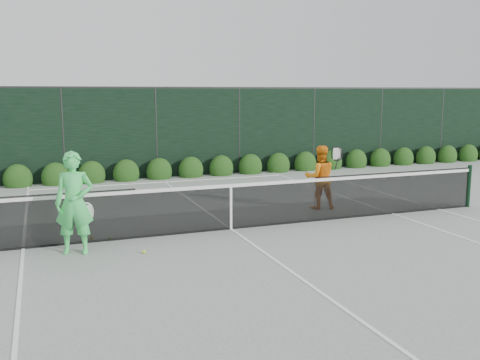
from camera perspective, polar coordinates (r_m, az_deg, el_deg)
name	(u,v)px	position (r m, az deg, el deg)	size (l,w,h in m)	color
ground	(231,229)	(11.43, -0.97, -5.28)	(80.00, 80.00, 0.00)	gray
tennis_net	(230,205)	(11.29, -1.09, -2.68)	(12.90, 0.10, 1.07)	black
player_woman	(74,203)	(10.02, -17.25, -2.36)	(0.76, 0.59, 1.86)	#40DA61
player_man	(320,177)	(13.42, 8.53, 0.30)	(0.94, 0.77, 1.58)	orange
court_lines	(231,229)	(11.42, -0.97, -5.25)	(11.03, 23.83, 0.01)	white
windscreen_fence	(287,178)	(8.66, 5.06, 0.18)	(32.00, 21.07, 3.06)	black
hedge_row	(159,172)	(18.14, -8.61, 0.88)	(31.66, 0.65, 0.94)	black
tennis_balls	(114,242)	(10.63, -13.26, -6.48)	(0.87, 1.36, 0.07)	#C0DE31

